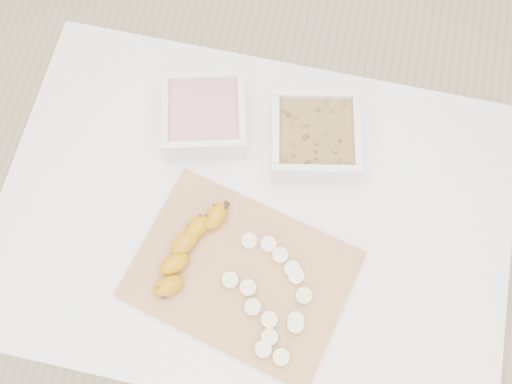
% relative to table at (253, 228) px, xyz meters
% --- Properties ---
extents(ground, '(3.50, 3.50, 0.00)m').
position_rel_table_xyz_m(ground, '(0.00, 0.00, -0.65)').
color(ground, '#C6AD89').
rests_on(ground, ground).
extents(table, '(1.00, 0.70, 0.75)m').
position_rel_table_xyz_m(table, '(0.00, 0.00, 0.00)').
color(table, white).
rests_on(table, ground).
extents(bowl_yogurt, '(0.20, 0.20, 0.08)m').
position_rel_table_xyz_m(bowl_yogurt, '(-0.14, 0.17, 0.13)').
color(bowl_yogurt, white).
rests_on(bowl_yogurt, table).
extents(bowl_granola, '(0.20, 0.20, 0.08)m').
position_rel_table_xyz_m(bowl_granola, '(0.09, 0.17, 0.14)').
color(bowl_granola, white).
rests_on(bowl_granola, table).
extents(cutting_board, '(0.45, 0.36, 0.01)m').
position_rel_table_xyz_m(cutting_board, '(0.00, -0.12, 0.10)').
color(cutting_board, tan).
rests_on(cutting_board, table).
extents(banana, '(0.15, 0.20, 0.04)m').
position_rel_table_xyz_m(banana, '(-0.10, -0.10, 0.13)').
color(banana, '#C17F0A').
rests_on(banana, cutting_board).
extents(banana_slices, '(0.17, 0.23, 0.02)m').
position_rel_table_xyz_m(banana_slices, '(0.07, -0.15, 0.12)').
color(banana_slices, '#FBF3C4').
rests_on(banana_slices, cutting_board).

